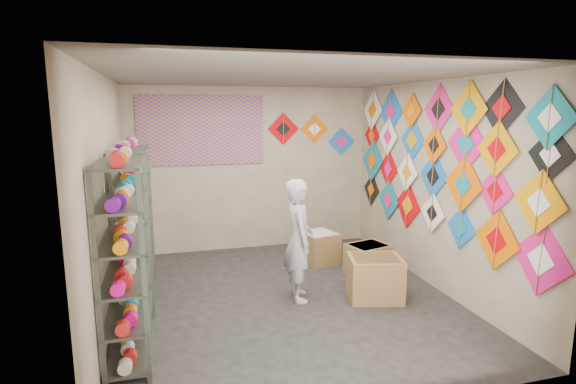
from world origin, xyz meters
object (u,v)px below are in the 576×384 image
object	(u,v)px
carton_b	(368,260)
carton_c	(319,247)
shopkeeper	(299,240)
shelf_rack_front	(126,260)
carton_a	(375,278)
shelf_rack_back	(134,226)

from	to	relation	value
carton_b	carton_c	world-z (taller)	carton_c
shopkeeper	carton_b	world-z (taller)	shopkeeper
shelf_rack_front	shopkeeper	size ratio (longest dim) A/B	1.26
shopkeeper	carton_b	bearing A→B (deg)	-59.73
shelf_rack_front	carton_a	xyz separation A→B (m)	(2.84, 0.58, -0.68)
carton_a	carton_b	xyz separation A→B (m)	(0.26, 0.76, -0.04)
carton_c	carton_b	bearing A→B (deg)	-69.57
shelf_rack_front	carton_b	xyz separation A→B (m)	(3.11, 1.33, -0.73)
shelf_rack_front	shelf_rack_back	bearing A→B (deg)	90.00
shelf_rack_front	shelf_rack_back	world-z (taller)	same
carton_c	carton_a	bearing A→B (deg)	-95.12
shelf_rack_front	shelf_rack_back	distance (m)	1.30
shelf_rack_back	carton_a	distance (m)	3.01
carton_a	shelf_rack_back	bearing A→B (deg)	179.20
shelf_rack_back	carton_c	xyz separation A→B (m)	(2.62, 0.75, -0.71)
shelf_rack_back	carton_a	bearing A→B (deg)	-14.28
shelf_rack_back	carton_a	size ratio (longest dim) A/B	2.97
carton_a	carton_b	world-z (taller)	carton_a
shelf_rack_back	carton_a	world-z (taller)	shelf_rack_back
carton_a	carton_b	bearing A→B (deg)	84.21
carton_b	shelf_rack_front	bearing A→B (deg)	-172.56
shelf_rack_front	shelf_rack_back	xyz separation A→B (m)	(0.00, 1.30, 0.00)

